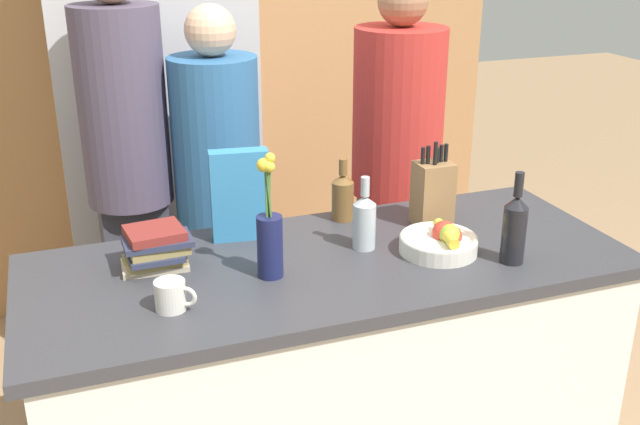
# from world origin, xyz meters

# --- Properties ---
(kitchen_island) EXTENTS (1.85, 0.74, 0.90)m
(kitchen_island) POSITION_xyz_m (0.00, 0.00, 0.45)
(kitchen_island) COLOR silver
(kitchen_island) RESTS_ON ground_plane
(back_wall_wood) EXTENTS (3.05, 0.12, 2.60)m
(back_wall_wood) POSITION_xyz_m (0.00, 1.75, 1.30)
(back_wall_wood) COLOR #AD7A4C
(back_wall_wood) RESTS_ON ground_plane
(refrigerator) EXTENTS (0.83, 0.62, 1.94)m
(refrigerator) POSITION_xyz_m (-0.31, 1.39, 0.97)
(refrigerator) COLOR #B7B7BC
(refrigerator) RESTS_ON ground_plane
(fruit_bowl) EXTENTS (0.24, 0.24, 0.10)m
(fruit_bowl) POSITION_xyz_m (0.34, -0.07, 0.93)
(fruit_bowl) COLOR silver
(fruit_bowl) RESTS_ON kitchen_island
(knife_block) EXTENTS (0.12, 0.10, 0.29)m
(knife_block) POSITION_xyz_m (0.43, 0.15, 1.01)
(knife_block) COLOR olive
(knife_block) RESTS_ON kitchen_island
(flower_vase) EXTENTS (0.08, 0.08, 0.37)m
(flower_vase) POSITION_xyz_m (-0.20, -0.04, 1.03)
(flower_vase) COLOR #191E4C
(flower_vase) RESTS_ON kitchen_island
(cereal_box) EXTENTS (0.19, 0.08, 0.30)m
(cereal_box) POSITION_xyz_m (-0.21, 0.25, 1.04)
(cereal_box) COLOR teal
(cereal_box) RESTS_ON kitchen_island
(coffee_mug) EXTENTS (0.11, 0.09, 0.08)m
(coffee_mug) POSITION_xyz_m (-0.51, -0.15, 0.94)
(coffee_mug) COLOR silver
(coffee_mug) RESTS_ON kitchen_island
(book_stack) EXTENTS (0.21, 0.16, 0.13)m
(book_stack) POSITION_xyz_m (-0.51, 0.12, 0.96)
(book_stack) COLOR #B7A88E
(book_stack) RESTS_ON kitchen_island
(bottle_oil) EXTENTS (0.07, 0.07, 0.29)m
(bottle_oil) POSITION_xyz_m (0.51, -0.20, 1.01)
(bottle_oil) COLOR black
(bottle_oil) RESTS_ON kitchen_island
(bottle_vinegar) EXTENTS (0.08, 0.08, 0.22)m
(bottle_vinegar) POSITION_xyz_m (0.15, 0.29, 0.98)
(bottle_vinegar) COLOR brown
(bottle_vinegar) RESTS_ON kitchen_island
(bottle_wine) EXTENTS (0.07, 0.07, 0.24)m
(bottle_wine) POSITION_xyz_m (0.13, 0.05, 0.99)
(bottle_wine) COLOR #B2BCC1
(bottle_wine) RESTS_ON kitchen_island
(person_at_sink) EXTENTS (0.32, 0.32, 1.80)m
(person_at_sink) POSITION_xyz_m (-0.50, 0.81, 1.02)
(person_at_sink) COLOR #383842
(person_at_sink) RESTS_ON ground_plane
(person_in_blue) EXTENTS (0.33, 0.33, 1.59)m
(person_in_blue) POSITION_xyz_m (-0.18, 0.73, 0.89)
(person_in_blue) COLOR #383842
(person_in_blue) RESTS_ON ground_plane
(person_in_red_tee) EXTENTS (0.37, 0.37, 1.67)m
(person_in_red_tee) POSITION_xyz_m (0.56, 0.71, 0.93)
(person_in_red_tee) COLOR #383842
(person_in_red_tee) RESTS_ON ground_plane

